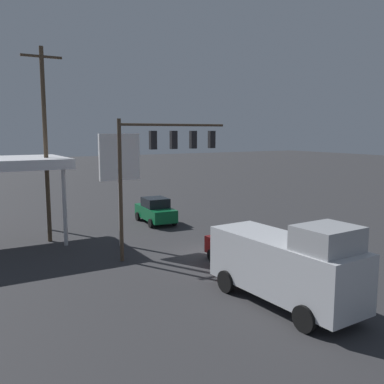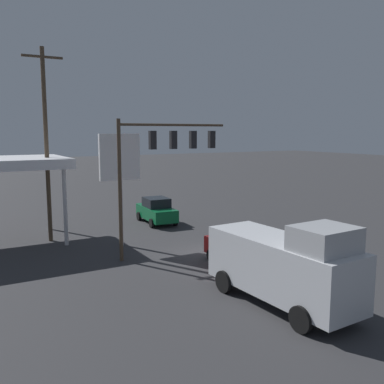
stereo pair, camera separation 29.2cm
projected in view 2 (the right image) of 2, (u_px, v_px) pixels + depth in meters
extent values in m
plane|color=#2D2D30|center=(209.00, 254.00, 24.25)|extent=(200.00, 200.00, 0.00)
cylinder|color=#473828|center=(120.00, 191.00, 22.45)|extent=(0.20, 0.20, 7.54)
cylinder|color=#473828|center=(174.00, 125.00, 23.54)|extent=(6.43, 0.14, 0.14)
cube|color=black|center=(153.00, 140.00, 23.02)|extent=(0.36, 0.28, 1.00)
sphere|color=#FF4141|center=(151.00, 134.00, 23.14)|extent=(0.22, 0.22, 0.22)
sphere|color=#392305|center=(151.00, 140.00, 23.18)|extent=(0.22, 0.22, 0.22)
sphere|color=black|center=(151.00, 146.00, 23.22)|extent=(0.22, 0.22, 0.22)
cube|color=black|center=(173.00, 140.00, 23.63)|extent=(0.36, 0.28, 1.00)
sphere|color=#FF4141|center=(172.00, 134.00, 23.75)|extent=(0.22, 0.22, 0.22)
sphere|color=#392305|center=(172.00, 140.00, 23.79)|extent=(0.22, 0.22, 0.22)
sphere|color=black|center=(172.00, 145.00, 23.83)|extent=(0.22, 0.22, 0.22)
cube|color=black|center=(193.00, 140.00, 24.25)|extent=(0.36, 0.28, 1.00)
sphere|color=#FF4141|center=(191.00, 134.00, 24.36)|extent=(0.22, 0.22, 0.22)
sphere|color=#392305|center=(191.00, 140.00, 24.40)|extent=(0.22, 0.22, 0.22)
sphere|color=black|center=(191.00, 145.00, 24.45)|extent=(0.22, 0.22, 0.22)
cube|color=black|center=(212.00, 139.00, 24.86)|extent=(0.36, 0.28, 1.00)
sphere|color=#FF4141|center=(210.00, 134.00, 24.98)|extent=(0.22, 0.22, 0.22)
sphere|color=#392305|center=(210.00, 139.00, 25.02)|extent=(0.22, 0.22, 0.22)
sphere|color=black|center=(210.00, 145.00, 25.06)|extent=(0.22, 0.22, 0.22)
cylinder|color=#473828|center=(46.00, 147.00, 26.34)|extent=(0.26, 0.26, 11.93)
cube|color=#473828|center=(42.00, 57.00, 25.59)|extent=(2.40, 0.14, 0.14)
cylinder|color=#B7B7BC|center=(49.00, 197.00, 30.02)|extent=(0.24, 0.24, 4.69)
cylinder|color=#B7B7BC|center=(65.00, 207.00, 25.84)|extent=(0.24, 0.24, 4.69)
cylinder|color=#B7B7BC|center=(120.00, 190.00, 25.62)|extent=(0.24, 0.24, 6.76)
cube|color=white|center=(120.00, 157.00, 25.34)|extent=(2.48, 0.24, 2.75)
cube|color=black|center=(119.00, 157.00, 25.46)|extent=(1.74, 0.04, 0.96)
cube|color=silver|center=(281.00, 266.00, 16.98)|extent=(2.62, 6.90, 2.20)
cube|color=#A5A7AB|center=(325.00, 239.00, 15.01)|extent=(2.20, 1.90, 0.90)
cylinder|color=black|center=(345.00, 305.00, 15.91)|extent=(0.27, 0.97, 0.96)
cylinder|color=black|center=(301.00, 319.00, 14.67)|extent=(0.27, 0.97, 0.96)
cylinder|color=black|center=(265.00, 272.00, 19.60)|extent=(0.27, 0.97, 0.96)
cylinder|color=black|center=(224.00, 282.00, 18.36)|extent=(0.27, 0.97, 0.96)
cube|color=maroon|center=(242.00, 251.00, 22.04)|extent=(1.98, 4.47, 0.90)
cube|color=black|center=(242.00, 236.00, 21.93)|extent=(1.74, 2.07, 0.70)
cylinder|color=black|center=(274.00, 263.00, 21.39)|extent=(0.25, 0.67, 0.66)
cylinder|color=black|center=(245.00, 270.00, 20.42)|extent=(0.25, 0.67, 0.66)
cylinder|color=black|center=(239.00, 250.00, 23.79)|extent=(0.25, 0.67, 0.66)
cylinder|color=black|center=(212.00, 255.00, 22.83)|extent=(0.25, 0.67, 0.66)
cube|color=#0C592D|center=(157.00, 213.00, 32.43)|extent=(2.10, 4.52, 0.90)
cube|color=black|center=(156.00, 202.00, 32.32)|extent=(1.79, 2.11, 0.70)
cylinder|color=black|center=(175.00, 221.00, 31.61)|extent=(0.27, 0.67, 0.66)
cylinder|color=black|center=(152.00, 223.00, 30.82)|extent=(0.27, 0.67, 0.66)
cylinder|color=black|center=(161.00, 214.00, 34.16)|extent=(0.27, 0.67, 0.66)
cylinder|color=black|center=(139.00, 216.00, 33.38)|extent=(0.27, 0.67, 0.66)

